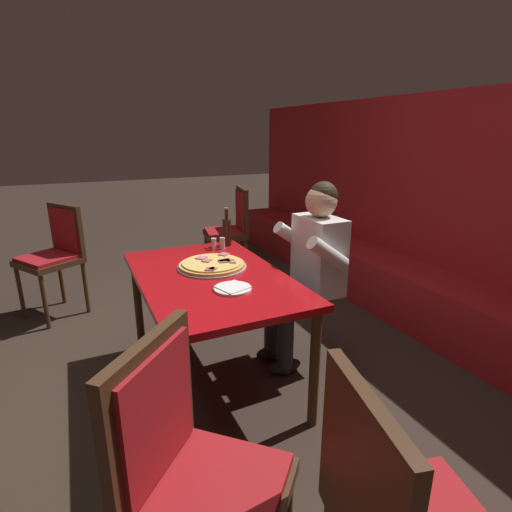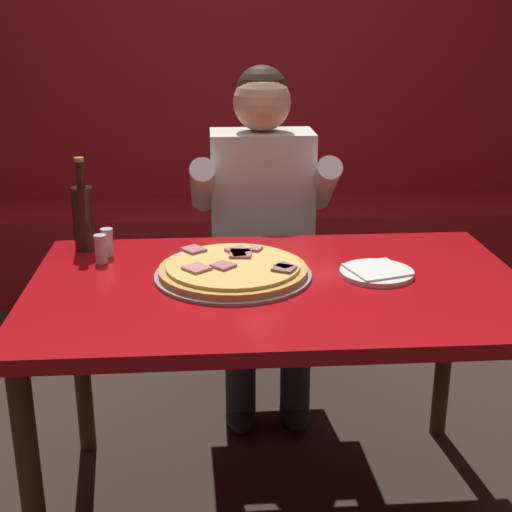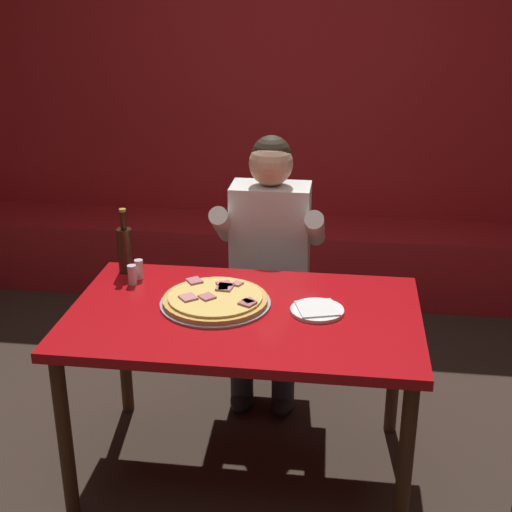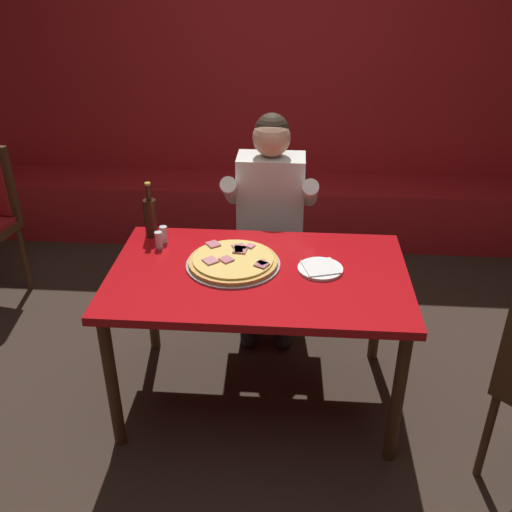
% 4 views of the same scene
% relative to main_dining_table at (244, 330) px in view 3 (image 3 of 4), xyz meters
% --- Properties ---
extents(ground_plane, '(24.00, 24.00, 0.00)m').
position_rel_main_dining_table_xyz_m(ground_plane, '(0.00, 0.00, -0.67)').
color(ground_plane, '#33261E').
extents(booth_wall_panel, '(6.80, 0.16, 1.90)m').
position_rel_main_dining_table_xyz_m(booth_wall_panel, '(0.00, 2.18, 0.28)').
color(booth_wall_panel, '#A3191E').
rests_on(booth_wall_panel, ground_plane).
extents(booth_bench, '(6.46, 0.48, 0.46)m').
position_rel_main_dining_table_xyz_m(booth_bench, '(0.00, 1.86, -0.44)').
color(booth_bench, '#A3191E').
rests_on(booth_bench, ground_plane).
extents(main_dining_table, '(1.37, 0.85, 0.75)m').
position_rel_main_dining_table_xyz_m(main_dining_table, '(0.00, 0.00, 0.00)').
color(main_dining_table, '#422816').
rests_on(main_dining_table, ground_plane).
extents(pizza, '(0.44, 0.44, 0.05)m').
position_rel_main_dining_table_xyz_m(pizza, '(-0.12, 0.05, 0.10)').
color(pizza, '#9E9EA3').
rests_on(pizza, main_dining_table).
extents(plate_white_paper, '(0.21, 0.21, 0.02)m').
position_rel_main_dining_table_xyz_m(plate_white_paper, '(0.28, 0.03, 0.09)').
color(plate_white_paper, white).
rests_on(plate_white_paper, main_dining_table).
extents(beer_bottle, '(0.07, 0.07, 0.29)m').
position_rel_main_dining_table_xyz_m(beer_bottle, '(-0.57, 0.33, 0.19)').
color(beer_bottle, black).
rests_on(beer_bottle, main_dining_table).
extents(shaker_red_pepper_flakes, '(0.04, 0.04, 0.09)m').
position_rel_main_dining_table_xyz_m(shaker_red_pepper_flakes, '(-0.51, 0.20, 0.12)').
color(shaker_red_pepper_flakes, silver).
rests_on(shaker_red_pepper_flakes, main_dining_table).
extents(shaker_parmesan, '(0.04, 0.04, 0.09)m').
position_rel_main_dining_table_xyz_m(shaker_parmesan, '(-0.50, 0.26, 0.12)').
color(shaker_parmesan, silver).
rests_on(shaker_parmesan, main_dining_table).
extents(diner_seated_blue_shirt, '(0.53, 0.53, 1.27)m').
position_rel_main_dining_table_xyz_m(diner_seated_blue_shirt, '(0.02, 0.69, 0.04)').
color(diner_seated_blue_shirt, black).
rests_on(diner_seated_blue_shirt, ground_plane).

